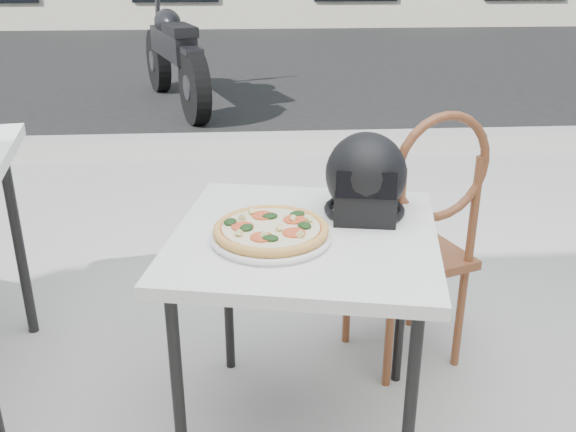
{
  "coord_description": "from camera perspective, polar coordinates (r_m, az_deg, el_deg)",
  "views": [
    {
      "loc": [
        -0.46,
        -1.73,
        1.44
      ],
      "look_at": [
        -0.35,
        -0.09,
        0.75
      ],
      "focal_mm": 40.0,
      "sensor_mm": 36.0,
      "label": 1
    }
  ],
  "objects": [
    {
      "name": "ground",
      "position": [
        2.3,
        8.93,
        -16.38
      ],
      "size": [
        80.0,
        80.0,
        0.0
      ],
      "primitive_type": "plane",
      "color": "#A2A09A",
      "rests_on": "ground"
    },
    {
      "name": "street_asphalt",
      "position": [
        8.86,
        -0.9,
        13.4
      ],
      "size": [
        30.0,
        8.0,
        0.0
      ],
      "primitive_type": "cube",
      "color": "black",
      "rests_on": "ground"
    },
    {
      "name": "curb",
      "position": [
        4.95,
        1.6,
        6.54
      ],
      "size": [
        30.0,
        0.25,
        0.12
      ],
      "primitive_type": "cube",
      "color": "#9D9B93",
      "rests_on": "ground"
    },
    {
      "name": "cafe_table_main",
      "position": [
        1.84,
        1.51,
        -3.25
      ],
      "size": [
        0.87,
        0.87,
        0.7
      ],
      "rotation": [
        0.0,
        0.0,
        -0.2
      ],
      "color": "white",
      "rests_on": "ground"
    },
    {
      "name": "plate",
      "position": [
        1.76,
        -1.52,
        -1.87
      ],
      "size": [
        0.34,
        0.34,
        0.02
      ],
      "rotation": [
        0.0,
        0.0,
        0.01
      ],
      "color": "white",
      "rests_on": "cafe_table_main"
    },
    {
      "name": "pizza",
      "position": [
        1.75,
        -1.53,
        -1.16
      ],
      "size": [
        0.41,
        0.41,
        0.04
      ],
      "rotation": [
        0.0,
        0.0,
        0.34
      ],
      "color": "#E3A653",
      "rests_on": "plate"
    },
    {
      "name": "helmet",
      "position": [
        1.91,
        6.93,
        3.24
      ],
      "size": [
        0.28,
        0.29,
        0.25
      ],
      "rotation": [
        0.0,
        0.0,
        -0.17
      ],
      "color": "black",
      "rests_on": "cafe_table_main"
    },
    {
      "name": "cafe_chair_main",
      "position": [
        2.25,
        11.64,
        -1.2
      ],
      "size": [
        0.48,
        0.48,
        0.98
      ],
      "rotation": [
        0.0,
        0.0,
        3.49
      ],
      "color": "brown",
      "rests_on": "ground"
    },
    {
      "name": "motorcycle",
      "position": [
        6.42,
        -10.16,
        13.76
      ],
      "size": [
        0.85,
        2.1,
        1.08
      ],
      "rotation": [
        0.0,
        0.0,
        0.32
      ],
      "color": "black",
      "rests_on": "street_asphalt"
    }
  ]
}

